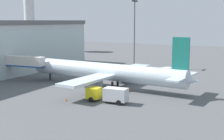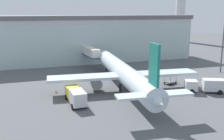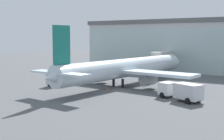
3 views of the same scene
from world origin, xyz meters
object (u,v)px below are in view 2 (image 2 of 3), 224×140
(control_tower, at_px, (181,0))
(safety_cone_wingtip, at_px, (56,92))
(fuel_truck, at_px, (206,85))
(catering_truck, at_px, (76,96))
(baggage_cart, at_px, (170,82))
(airplane, at_px, (123,72))
(safety_cone_nose, at_px, (132,95))
(jet_bridge, at_px, (90,52))

(control_tower, bearing_deg, safety_cone_wingtip, -133.34)
(fuel_truck, relative_size, safety_cone_wingtip, 13.82)
(catering_truck, relative_size, safety_cone_wingtip, 13.56)
(control_tower, bearing_deg, fuel_truck, -116.92)
(baggage_cart, relative_size, safety_cone_wingtip, 5.86)
(control_tower, xyz_separation_m, airplane, (-55.35, -73.38, -17.58))
(safety_cone_nose, relative_size, safety_cone_wingtip, 1.00)
(jet_bridge, relative_size, safety_cone_nose, 21.98)
(jet_bridge, height_order, safety_cone_wingtip, jet_bridge)
(catering_truck, bearing_deg, safety_cone_wingtip, 16.97)
(jet_bridge, distance_m, safety_cone_wingtip, 24.17)
(catering_truck, xyz_separation_m, safety_cone_nose, (10.38, 0.91, -1.19))
(jet_bridge, xyz_separation_m, baggage_cart, (13.36, -21.44, -3.85))
(baggage_cart, height_order, safety_cone_nose, baggage_cart)
(baggage_cart, bearing_deg, safety_cone_wingtip, -29.94)
(catering_truck, distance_m, safety_cone_wingtip, 7.68)
(catering_truck, bearing_deg, safety_cone_nose, -89.65)
(fuel_truck, bearing_deg, catering_truck, 19.61)
(control_tower, distance_m, fuel_truck, 92.30)
(control_tower, relative_size, safety_cone_nose, 64.27)
(jet_bridge, bearing_deg, airplane, -179.75)
(airplane, bearing_deg, safety_cone_nose, -178.21)
(jet_bridge, xyz_separation_m, safety_cone_wingtip, (-10.87, -21.20, -4.07))
(jet_bridge, height_order, baggage_cart, jet_bridge)
(catering_truck, height_order, baggage_cart, catering_truck)
(airplane, bearing_deg, jet_bridge, 9.38)
(airplane, bearing_deg, fuel_truck, -112.96)
(catering_truck, xyz_separation_m, fuel_truck, (25.00, -0.65, 0.00))
(safety_cone_nose, xyz_separation_m, safety_cone_wingtip, (-13.18, 6.13, 0.00))
(safety_cone_nose, bearing_deg, control_tower, 54.89)
(baggage_cart, distance_m, safety_cone_nose, 12.53)
(safety_cone_wingtip, bearing_deg, fuel_truck, -15.47)
(jet_bridge, distance_m, fuel_truck, 33.60)
(safety_cone_nose, height_order, safety_cone_wingtip, same)
(jet_bridge, bearing_deg, catering_truck, 157.96)
(baggage_cart, bearing_deg, fuel_truck, 86.18)
(catering_truck, distance_m, fuel_truck, 25.00)
(fuel_truck, bearing_deg, airplane, -4.92)
(control_tower, xyz_separation_m, baggage_cart, (-44.41, -73.00, -20.41))
(control_tower, relative_size, fuel_truck, 4.65)
(safety_cone_wingtip, bearing_deg, jet_bridge, 62.84)
(fuel_truck, relative_size, baggage_cart, 2.36)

